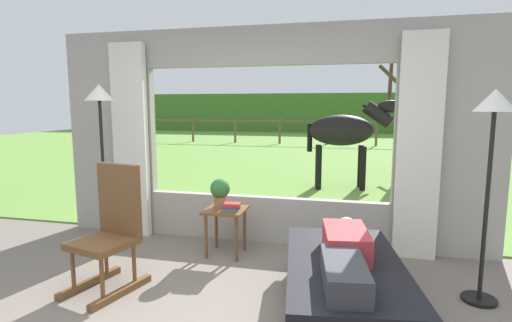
{
  "coord_description": "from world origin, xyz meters",
  "views": [
    {
      "loc": [
        0.99,
        -2.32,
        1.64
      ],
      "look_at": [
        0.0,
        1.8,
        1.05
      ],
      "focal_mm": 27.83,
      "sensor_mm": 36.0,
      "label": 1
    }
  ],
  "objects": [
    {
      "name": "back_wall_with_window",
      "position": [
        0.0,
        2.26,
        1.25
      ],
      "size": [
        5.2,
        0.12,
        2.55
      ],
      "color": "#9E998E",
      "rests_on": "ground_plane"
    },
    {
      "name": "curtain_panel_left",
      "position": [
        -1.69,
        2.12,
        1.2
      ],
      "size": [
        0.44,
        0.1,
        2.4
      ],
      "primitive_type": "cube",
      "color": "silver",
      "rests_on": "ground_plane"
    },
    {
      "name": "curtain_panel_right",
      "position": [
        1.69,
        2.12,
        1.2
      ],
      "size": [
        0.44,
        0.1,
        2.4
      ],
      "primitive_type": "cube",
      "color": "silver",
      "rests_on": "ground_plane"
    },
    {
      "name": "outdoor_pasture_lawn",
      "position": [
        0.0,
        13.16,
        0.01
      ],
      "size": [
        36.0,
        21.68,
        0.02
      ],
      "primitive_type": "cube",
      "color": "olive",
      "rests_on": "ground_plane"
    },
    {
      "name": "distant_hill_ridge",
      "position": [
        0.0,
        23.0,
        1.2
      ],
      "size": [
        36.0,
        2.0,
        2.4
      ],
      "primitive_type": "cube",
      "color": "#43712A",
      "rests_on": "ground_plane"
    },
    {
      "name": "recliner_sofa",
      "position": [
        0.98,
        0.76,
        0.22
      ],
      "size": [
        1.12,
        1.81,
        0.42
      ],
      "rotation": [
        0.0,
        0.0,
        0.14
      ],
      "color": "black",
      "rests_on": "ground_plane"
    },
    {
      "name": "reclining_person",
      "position": [
        0.98,
        0.71,
        0.52
      ],
      "size": [
        0.42,
        1.44,
        0.22
      ],
      "rotation": [
        0.0,
        0.0,
        0.14
      ],
      "color": "#B23338",
      "rests_on": "recliner_sofa"
    },
    {
      "name": "rocking_chair",
      "position": [
        -1.08,
        0.73,
        0.55
      ],
      "size": [
        0.62,
        0.77,
        1.12
      ],
      "rotation": [
        0.0,
        0.0,
        -0.25
      ],
      "color": "brown",
      "rests_on": "ground_plane"
    },
    {
      "name": "side_table",
      "position": [
        -0.33,
        1.72,
        0.43
      ],
      "size": [
        0.44,
        0.44,
        0.52
      ],
      "color": "brown",
      "rests_on": "ground_plane"
    },
    {
      "name": "potted_plant",
      "position": [
        -0.41,
        1.78,
        0.7
      ],
      "size": [
        0.22,
        0.22,
        0.32
      ],
      "color": "#9E6042",
      "rests_on": "side_table"
    },
    {
      "name": "book_stack",
      "position": [
        -0.24,
        1.66,
        0.56
      ],
      "size": [
        0.2,
        0.15,
        0.08
      ],
      "color": "#337247",
      "rests_on": "side_table"
    },
    {
      "name": "floor_lamp_left",
      "position": [
        -1.72,
        1.57,
        1.52
      ],
      "size": [
        0.32,
        0.32,
        1.88
      ],
      "color": "black",
      "rests_on": "ground_plane"
    },
    {
      "name": "floor_lamp_right",
      "position": [
        2.09,
        1.2,
        1.43
      ],
      "size": [
        0.32,
        0.32,
        1.78
      ],
      "color": "black",
      "rests_on": "ground_plane"
    },
    {
      "name": "horse",
      "position": [
        0.88,
        5.58,
        1.16
      ],
      "size": [
        1.81,
        0.72,
        1.73
      ],
      "rotation": [
        0.0,
        0.0,
        -1.44
      ],
      "color": "black",
      "rests_on": "outdoor_pasture_lawn"
    },
    {
      "name": "pasture_tree",
      "position": [
        2.4,
        7.88,
        1.61
      ],
      "size": [
        1.66,
        1.65,
        3.4
      ],
      "color": "#4C3823",
      "rests_on": "outdoor_pasture_lawn"
    },
    {
      "name": "pasture_fence_line",
      "position": [
        0.0,
        14.54,
        0.74
      ],
      "size": [
        16.1,
        0.1,
        1.1
      ],
      "color": "brown",
      "rests_on": "outdoor_pasture_lawn"
    }
  ]
}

